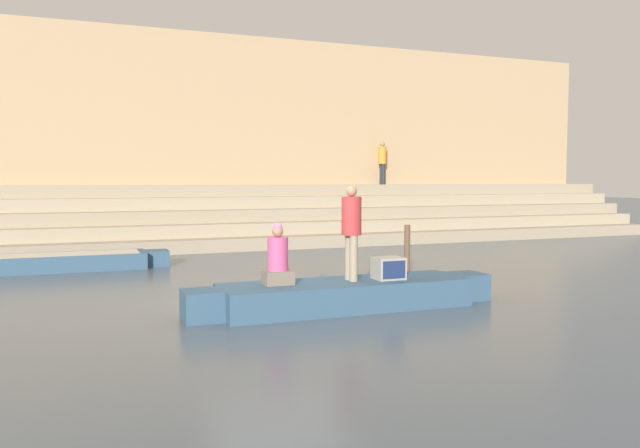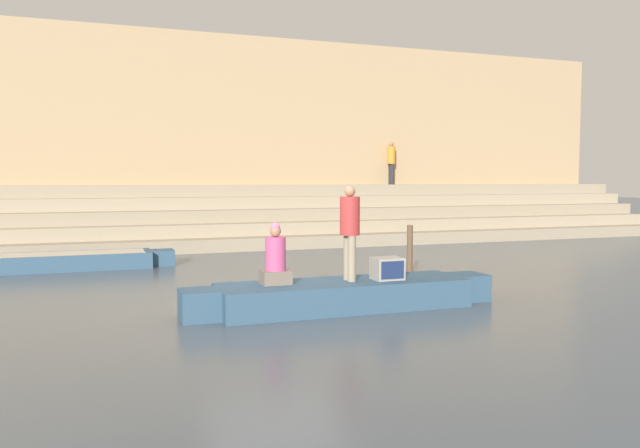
# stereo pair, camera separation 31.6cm
# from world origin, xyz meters

# --- Properties ---
(ground_plane) EXTENTS (120.00, 120.00, 0.00)m
(ground_plane) POSITION_xyz_m (0.00, 0.00, 0.00)
(ground_plane) COLOR #4C5660
(ghat_steps) EXTENTS (36.00, 3.37, 2.03)m
(ghat_steps) POSITION_xyz_m (0.00, 10.20, 0.74)
(ghat_steps) COLOR gray
(ghat_steps) RESTS_ON ground
(back_wall) EXTENTS (34.20, 1.28, 7.34)m
(back_wall) POSITION_xyz_m (0.00, 12.03, 3.64)
(back_wall) COLOR tan
(back_wall) RESTS_ON ground
(rowboat_main) EXTENTS (5.53, 1.32, 0.48)m
(rowboat_main) POSITION_xyz_m (0.95, -0.83, 0.26)
(rowboat_main) COLOR #33516B
(rowboat_main) RESTS_ON ground
(person_standing) EXTENTS (0.34, 0.34, 1.63)m
(person_standing) POSITION_xyz_m (1.07, -0.81, 1.42)
(person_standing) COLOR gray
(person_standing) RESTS_ON rowboat_main
(person_rowing) EXTENTS (0.48, 0.38, 1.02)m
(person_rowing) POSITION_xyz_m (-0.23, -0.73, 0.88)
(person_rowing) COLOR #756656
(person_rowing) RESTS_ON rowboat_main
(tv_set) EXTENTS (0.50, 0.41, 0.38)m
(tv_set) POSITION_xyz_m (1.73, -0.93, 0.67)
(tv_set) COLOR #9E998E
(tv_set) RESTS_ON rowboat_main
(moored_boat_shore) EXTENTS (5.27, 1.17, 0.40)m
(moored_boat_shore) POSITION_xyz_m (-3.76, 5.85, 0.21)
(moored_boat_shore) COLOR #33516B
(moored_boat_shore) RESTS_ON ground
(mooring_post) EXTENTS (0.13, 0.13, 1.22)m
(mooring_post) POSITION_xyz_m (3.43, 1.45, 0.61)
(mooring_post) COLOR brown
(mooring_post) RESTS_ON ground
(person_on_steps) EXTENTS (0.31, 0.31, 1.65)m
(person_on_steps) POSITION_xyz_m (7.74, 11.09, 2.98)
(person_on_steps) COLOR #28282D
(person_on_steps) RESTS_ON ghat_steps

